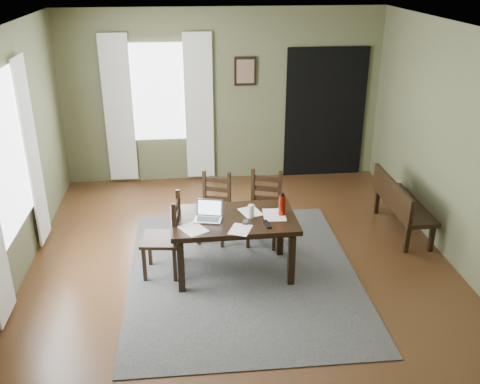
{
  "coord_description": "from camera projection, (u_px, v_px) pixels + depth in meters",
  "views": [
    {
      "loc": [
        -0.56,
        -5.26,
        3.36
      ],
      "look_at": [
        0.0,
        0.3,
        0.9
      ],
      "focal_mm": 40.0,
      "sensor_mm": 36.0,
      "label": 1
    }
  ],
  "objects": [
    {
      "name": "chair_end",
      "position": [
        165.0,
        237.0,
        6.0
      ],
      "size": [
        0.47,
        0.47,
        0.96
      ],
      "rotation": [
        0.0,
        0.0,
        -1.69
      ],
      "color": "black",
      "rests_on": "rug"
    },
    {
      "name": "paper_a",
      "position": [
        193.0,
        229.0,
        5.68
      ],
      "size": [
        0.35,
        0.37,
        0.0
      ],
      "primitive_type": "cube",
      "rotation": [
        0.0,
        0.0,
        0.54
      ],
      "color": "white",
      "rests_on": "dining_table"
    },
    {
      "name": "bench",
      "position": [
        400.0,
        201.0,
        6.98
      ],
      "size": [
        0.42,
        1.3,
        0.73
      ],
      "rotation": [
        0.0,
        0.0,
        1.57
      ],
      "color": "black",
      "rests_on": "ground"
    },
    {
      "name": "window_left",
      "position": [
        5.0,
        157.0,
        5.56
      ],
      "size": [
        0.01,
        1.3,
        1.7
      ],
      "color": "white",
      "rests_on": "ground"
    },
    {
      "name": "window_back",
      "position": [
        158.0,
        93.0,
        8.22
      ],
      "size": [
        1.0,
        0.01,
        1.5
      ],
      "color": "white",
      "rests_on": "ground"
    },
    {
      "name": "laptop",
      "position": [
        209.0,
        214.0,
        5.9
      ],
      "size": [
        0.34,
        0.29,
        0.2
      ],
      "rotation": [
        0.0,
        0.0,
        -0.23
      ],
      "color": "#B7B7BC",
      "rests_on": "dining_table"
    },
    {
      "name": "water_bottle",
      "position": [
        282.0,
        205.0,
        5.95
      ],
      "size": [
        0.09,
        0.09,
        0.27
      ],
      "rotation": [
        0.0,
        0.0,
        -0.14
      ],
      "color": "#9D1B0C",
      "rests_on": "dining_table"
    },
    {
      "name": "chair_back_left",
      "position": [
        214.0,
        209.0,
        6.78
      ],
      "size": [
        0.49,
        0.49,
        0.88
      ],
      "rotation": [
        0.0,
        0.0,
        -0.33
      ],
      "color": "black",
      "rests_on": "rug"
    },
    {
      "name": "room_shell",
      "position": [
        243.0,
        123.0,
        5.46
      ],
      "size": [
        5.02,
        6.02,
        2.71
      ],
      "color": "#585C3C",
      "rests_on": "ground"
    },
    {
      "name": "curtain_left_far",
      "position": [
        32.0,
        153.0,
        6.41
      ],
      "size": [
        0.03,
        0.48,
        2.3
      ],
      "color": "silver",
      "rests_on": "ground"
    },
    {
      "name": "paper_d",
      "position": [
        274.0,
        215.0,
        5.99
      ],
      "size": [
        0.26,
        0.33,
        0.0
      ],
      "primitive_type": "cube",
      "rotation": [
        0.0,
        0.0,
        -0.06
      ],
      "color": "white",
      "rests_on": "dining_table"
    },
    {
      "name": "computer_mouse",
      "position": [
        245.0,
        222.0,
        5.8
      ],
      "size": [
        0.07,
        0.1,
        0.03
      ],
      "primitive_type": "cube",
      "rotation": [
        0.0,
        0.0,
        -0.21
      ],
      "color": "#3F3F42",
      "rests_on": "dining_table"
    },
    {
      "name": "framed_picture",
      "position": [
        245.0,
        71.0,
        8.22
      ],
      "size": [
        0.34,
        0.03,
        0.44
      ],
      "color": "black",
      "rests_on": "ground"
    },
    {
      "name": "doorway_back",
      "position": [
        325.0,
        113.0,
        8.62
      ],
      "size": [
        1.3,
        0.03,
        2.1
      ],
      "color": "black",
      "rests_on": "ground"
    },
    {
      "name": "paper_c",
      "position": [
        251.0,
        212.0,
        6.06
      ],
      "size": [
        0.29,
        0.33,
        0.0
      ],
      "primitive_type": "cube",
      "rotation": [
        0.0,
        0.0,
        0.33
      ],
      "color": "white",
      "rests_on": "dining_table"
    },
    {
      "name": "rug",
      "position": [
        243.0,
        273.0,
        6.19
      ],
      "size": [
        2.6,
        3.2,
        0.01
      ],
      "color": "#3E3E3E",
      "rests_on": "ground"
    },
    {
      "name": "drinking_glass",
      "position": [
        251.0,
        211.0,
        5.91
      ],
      "size": [
        0.08,
        0.08,
        0.15
      ],
      "primitive_type": "cylinder",
      "rotation": [
        0.0,
        0.0,
        -0.28
      ],
      "color": "silver",
      "rests_on": "dining_table"
    },
    {
      "name": "tv_remote",
      "position": [
        267.0,
        224.0,
        5.76
      ],
      "size": [
        0.08,
        0.19,
        0.02
      ],
      "primitive_type": "cube",
      "rotation": [
        0.0,
        0.0,
        0.15
      ],
      "color": "black",
      "rests_on": "dining_table"
    },
    {
      "name": "curtain_back_left",
      "position": [
        119.0,
        110.0,
        8.24
      ],
      "size": [
        0.44,
        0.03,
        2.3
      ],
      "color": "silver",
      "rests_on": "ground"
    },
    {
      "name": "chair_back_right",
      "position": [
        264.0,
        210.0,
        6.7
      ],
      "size": [
        0.51,
        0.51,
        0.92
      ],
      "rotation": [
        0.0,
        0.0,
        -0.31
      ],
      "color": "black",
      "rests_on": "rug"
    },
    {
      "name": "paper_e",
      "position": [
        240.0,
        230.0,
        5.67
      ],
      "size": [
        0.29,
        0.33,
        0.0
      ],
      "primitive_type": "cube",
      "rotation": [
        0.0,
        0.0,
        -0.38
      ],
      "color": "white",
      "rests_on": "dining_table"
    },
    {
      "name": "dining_table",
      "position": [
        233.0,
        224.0,
        5.97
      ],
      "size": [
        1.41,
        0.86,
        0.7
      ],
      "rotation": [
        0.0,
        0.0,
        0.02
      ],
      "color": "black",
      "rests_on": "rug"
    },
    {
      "name": "ground",
      "position": [
        243.0,
        274.0,
        6.19
      ],
      "size": [
        5.0,
        6.0,
        0.01
      ],
      "color": "#492C16"
    },
    {
      "name": "curtain_back_right",
      "position": [
        199.0,
        108.0,
        8.35
      ],
      "size": [
        0.44,
        0.03,
        2.3
      ],
      "color": "silver",
      "rests_on": "ground"
    }
  ]
}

